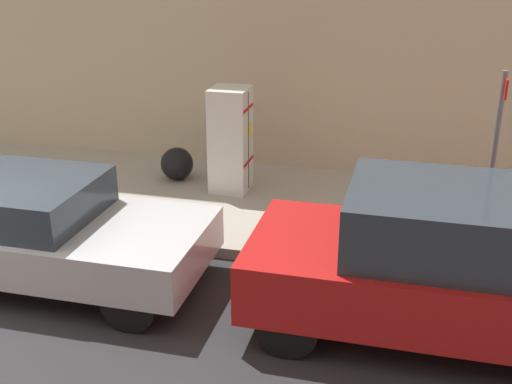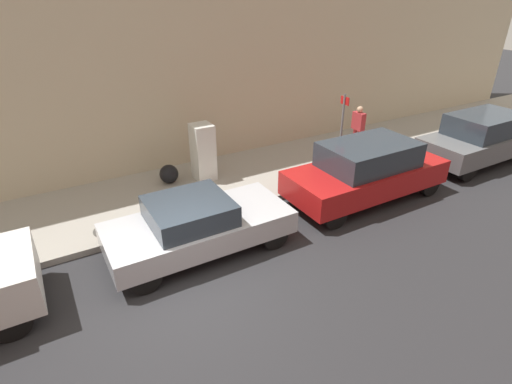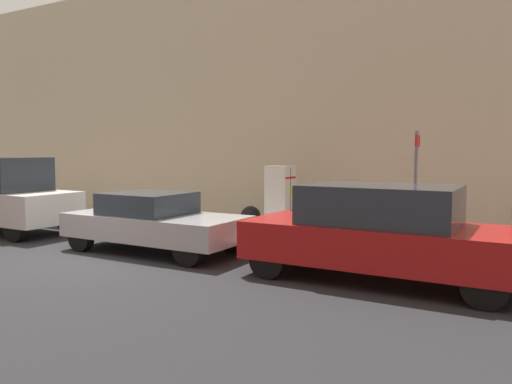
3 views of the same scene
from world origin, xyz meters
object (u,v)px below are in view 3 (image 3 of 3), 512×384
object	(u,v)px
discarded_refrigerator	(280,198)
street_sign_post	(415,187)
parked_sedan_silver	(154,221)
trash_bag	(251,216)
parked_suv_red	(379,232)
parked_van_white	(0,195)

from	to	relation	value
discarded_refrigerator	street_sign_post	distance (m)	4.40
street_sign_post	parked_sedan_silver	xyz separation A→B (m)	(1.53, -5.58, -0.90)
parked_sedan_silver	discarded_refrigerator	bearing A→B (deg)	154.21
trash_bag	parked_sedan_silver	world-z (taller)	parked_sedan_silver
discarded_refrigerator	parked_suv_red	size ratio (longest dim) A/B	0.37
parked_sedan_silver	parked_suv_red	world-z (taller)	parked_suv_red
parked_suv_red	parked_sedan_silver	bearing A→B (deg)	-90.00
trash_bag	street_sign_post	bearing A→B (deg)	68.09
discarded_refrigerator	parked_van_white	xyz separation A→B (m)	(3.33, -7.39, 0.02)
street_sign_post	parked_suv_red	bearing A→B (deg)	-10.63
parked_suv_red	street_sign_post	bearing A→B (deg)	169.37
trash_bag	parked_suv_red	xyz separation A→B (m)	(3.57, 4.77, 0.44)
trash_bag	parked_suv_red	distance (m)	5.97
trash_bag	parked_sedan_silver	xyz separation A→B (m)	(3.57, -0.53, 0.25)
parked_van_white	parked_suv_red	bearing A→B (deg)	90.00
street_sign_post	trash_bag	world-z (taller)	street_sign_post
parked_van_white	trash_bag	bearing A→B (deg)	119.51
trash_bag	parked_suv_red	world-z (taller)	parked_suv_red
discarded_refrigerator	parked_suv_red	distance (m)	4.97
parked_van_white	parked_suv_red	distance (m)	11.08
discarded_refrigerator	trash_bag	distance (m)	1.26
discarded_refrigerator	street_sign_post	size ratio (longest dim) A/B	0.69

